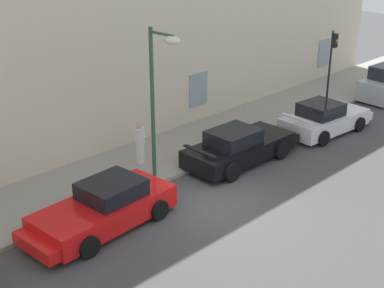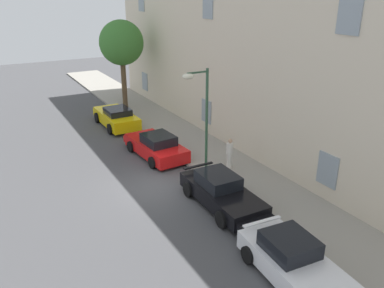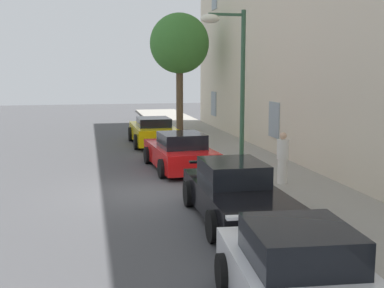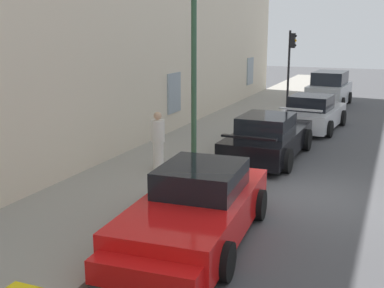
{
  "view_description": "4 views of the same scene",
  "coord_description": "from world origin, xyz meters",
  "px_view_note": "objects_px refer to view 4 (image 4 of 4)",
  "views": [
    {
      "loc": [
        -11.83,
        -10.71,
        8.8
      ],
      "look_at": [
        0.65,
        1.87,
        1.45
      ],
      "focal_mm": 51.37,
      "sensor_mm": 36.0,
      "label": 1
    },
    {
      "loc": [
        15.71,
        -6.83,
        8.97
      ],
      "look_at": [
        -0.38,
        2.22,
        1.67
      ],
      "focal_mm": 36.48,
      "sensor_mm": 36.0,
      "label": 2
    },
    {
      "loc": [
        14.34,
        -1.73,
        3.68
      ],
      "look_at": [
        -1.04,
        1.54,
        1.3
      ],
      "focal_mm": 45.64,
      "sensor_mm": 36.0,
      "label": 3
    },
    {
      "loc": [
        -11.65,
        -1.82,
        4.03
      ],
      "look_at": [
        -1.03,
        2.65,
        1.28
      ],
      "focal_mm": 45.87,
      "sensor_mm": 36.0,
      "label": 4
    }
  ],
  "objects_px": {
    "hatchback_parked": "(329,90)",
    "pedestrian_admiring": "(158,140)",
    "sportscar_tail_end": "(313,114)",
    "street_lamp": "(210,34)",
    "traffic_light": "(291,57)",
    "sportscar_white_middle": "(270,137)",
    "sportscar_yellow_flank": "(194,212)"
  },
  "relations": [
    {
      "from": "street_lamp",
      "to": "pedestrian_admiring",
      "type": "xyz_separation_m",
      "value": [
        0.37,
        1.67,
        -2.9
      ]
    },
    {
      "from": "street_lamp",
      "to": "sportscar_tail_end",
      "type": "bearing_deg",
      "value": -8.51
    },
    {
      "from": "sportscar_yellow_flank",
      "to": "sportscar_white_middle",
      "type": "height_order",
      "value": "sportscar_white_middle"
    },
    {
      "from": "sportscar_white_middle",
      "to": "pedestrian_admiring",
      "type": "distance_m",
      "value": 3.91
    },
    {
      "from": "hatchback_parked",
      "to": "pedestrian_admiring",
      "type": "xyz_separation_m",
      "value": [
        -14.64,
        2.7,
        0.16
      ]
    },
    {
      "from": "sportscar_tail_end",
      "to": "traffic_light",
      "type": "relative_size",
      "value": 1.24
    },
    {
      "from": "sportscar_tail_end",
      "to": "street_lamp",
      "type": "relative_size",
      "value": 0.87
    },
    {
      "from": "sportscar_yellow_flank",
      "to": "traffic_light",
      "type": "distance_m",
      "value": 14.72
    },
    {
      "from": "hatchback_parked",
      "to": "pedestrian_admiring",
      "type": "relative_size",
      "value": 2.39
    },
    {
      "from": "street_lamp",
      "to": "sportscar_yellow_flank",
      "type": "bearing_deg",
      "value": -164.05
    },
    {
      "from": "traffic_light",
      "to": "hatchback_parked",
      "type": "bearing_deg",
      "value": -18.64
    },
    {
      "from": "sportscar_tail_end",
      "to": "sportscar_yellow_flank",
      "type": "bearing_deg",
      "value": 178.53
    },
    {
      "from": "sportscar_tail_end",
      "to": "street_lamp",
      "type": "distance_m",
      "value": 9.21
    },
    {
      "from": "hatchback_parked",
      "to": "traffic_light",
      "type": "xyz_separation_m",
      "value": [
        -3.89,
        1.31,
        1.88
      ]
    },
    {
      "from": "sportscar_white_middle",
      "to": "sportscar_tail_end",
      "type": "distance_m",
      "value": 5.11
    },
    {
      "from": "hatchback_parked",
      "to": "pedestrian_admiring",
      "type": "height_order",
      "value": "hatchback_parked"
    },
    {
      "from": "sportscar_yellow_flank",
      "to": "sportscar_tail_end",
      "type": "relative_size",
      "value": 1.07
    },
    {
      "from": "hatchback_parked",
      "to": "sportscar_tail_end",
      "type": "bearing_deg",
      "value": -177.82
    },
    {
      "from": "hatchback_parked",
      "to": "street_lamp",
      "type": "height_order",
      "value": "street_lamp"
    },
    {
      "from": "sportscar_yellow_flank",
      "to": "pedestrian_admiring",
      "type": "relative_size",
      "value": 3.04
    },
    {
      "from": "hatchback_parked",
      "to": "traffic_light",
      "type": "relative_size",
      "value": 1.04
    },
    {
      "from": "sportscar_yellow_flank",
      "to": "sportscar_tail_end",
      "type": "distance_m",
      "value": 11.91
    },
    {
      "from": "hatchback_parked",
      "to": "sportscar_white_middle",
      "type": "bearing_deg",
      "value": 178.59
    },
    {
      "from": "street_lamp",
      "to": "pedestrian_admiring",
      "type": "relative_size",
      "value": 3.28
    },
    {
      "from": "sportscar_yellow_flank",
      "to": "sportscar_tail_end",
      "type": "height_order",
      "value": "sportscar_tail_end"
    },
    {
      "from": "sportscar_yellow_flank",
      "to": "sportscar_white_middle",
      "type": "relative_size",
      "value": 0.97
    },
    {
      "from": "sportscar_yellow_flank",
      "to": "pedestrian_admiring",
      "type": "bearing_deg",
      "value": 35.04
    },
    {
      "from": "sportscar_tail_end",
      "to": "sportscar_white_middle",
      "type": "bearing_deg",
      "value": 174.03
    },
    {
      "from": "sportscar_white_middle",
      "to": "street_lamp",
      "type": "distance_m",
      "value": 4.78
    },
    {
      "from": "sportscar_white_middle",
      "to": "street_lamp",
      "type": "xyz_separation_m",
      "value": [
        -3.43,
        0.74,
        3.24
      ]
    },
    {
      "from": "traffic_light",
      "to": "street_lamp",
      "type": "bearing_deg",
      "value": -178.53
    },
    {
      "from": "pedestrian_admiring",
      "to": "hatchback_parked",
      "type": "bearing_deg",
      "value": -10.43
    }
  ]
}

